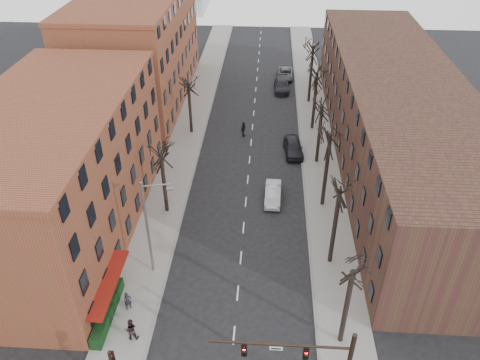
% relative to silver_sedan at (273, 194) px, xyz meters
% --- Properties ---
extents(sidewalk_left, '(4.00, 90.00, 0.15)m').
position_rel_silver_sedan_xyz_m(sidewalk_left, '(-10.69, 14.43, -0.66)').
color(sidewalk_left, gray).
rests_on(sidewalk_left, ground).
extents(sidewalk_right, '(4.00, 90.00, 0.15)m').
position_rel_silver_sedan_xyz_m(sidewalk_right, '(5.31, 14.43, -0.66)').
color(sidewalk_right, gray).
rests_on(sidewalk_right, ground).
extents(building_left_near, '(12.00, 26.00, 12.00)m').
position_rel_silver_sedan_xyz_m(building_left_near, '(-18.69, -5.57, 5.27)').
color(building_left_near, brown).
rests_on(building_left_near, ground).
extents(building_left_far, '(12.00, 28.00, 14.00)m').
position_rel_silver_sedan_xyz_m(building_left_far, '(-18.69, 23.43, 6.27)').
color(building_left_far, brown).
rests_on(building_left_far, ground).
extents(building_right, '(12.00, 50.00, 10.00)m').
position_rel_silver_sedan_xyz_m(building_right, '(13.31, 9.43, 4.27)').
color(building_right, '#462E20').
rests_on(building_right, ground).
extents(awning_left, '(1.20, 7.00, 0.15)m').
position_rel_silver_sedan_xyz_m(awning_left, '(-12.09, -14.57, -0.73)').
color(awning_left, maroon).
rests_on(awning_left, ground).
extents(hedge, '(0.80, 6.00, 1.00)m').
position_rel_silver_sedan_xyz_m(hedge, '(-12.19, -15.57, -0.08)').
color(hedge, '#123415').
rests_on(hedge, sidewalk_left).
extents(tree_right_a, '(5.20, 5.20, 10.00)m').
position_rel_silver_sedan_xyz_m(tree_right_a, '(4.91, -16.57, -0.73)').
color(tree_right_a, black).
rests_on(tree_right_a, ground).
extents(tree_right_b, '(5.20, 5.20, 10.80)m').
position_rel_silver_sedan_xyz_m(tree_right_b, '(4.91, -8.57, -0.73)').
color(tree_right_b, black).
rests_on(tree_right_b, ground).
extents(tree_right_c, '(5.20, 5.20, 11.60)m').
position_rel_silver_sedan_xyz_m(tree_right_c, '(4.91, -0.57, -0.73)').
color(tree_right_c, black).
rests_on(tree_right_c, ground).
extents(tree_right_d, '(5.20, 5.20, 10.00)m').
position_rel_silver_sedan_xyz_m(tree_right_d, '(4.91, 7.43, -0.73)').
color(tree_right_d, black).
rests_on(tree_right_d, ground).
extents(tree_right_e, '(5.20, 5.20, 10.80)m').
position_rel_silver_sedan_xyz_m(tree_right_e, '(4.91, 15.43, -0.73)').
color(tree_right_e, black).
rests_on(tree_right_e, ground).
extents(tree_right_f, '(5.20, 5.20, 11.60)m').
position_rel_silver_sedan_xyz_m(tree_right_f, '(4.91, 23.43, -0.73)').
color(tree_right_f, black).
rests_on(tree_right_f, ground).
extents(tree_left_a, '(5.20, 5.20, 9.50)m').
position_rel_silver_sedan_xyz_m(tree_left_a, '(-10.29, -2.57, -0.73)').
color(tree_left_a, black).
rests_on(tree_left_a, ground).
extents(tree_left_b, '(5.20, 5.20, 9.50)m').
position_rel_silver_sedan_xyz_m(tree_left_b, '(-10.29, 13.43, -0.73)').
color(tree_left_b, black).
rests_on(tree_left_b, ground).
extents(streetlight, '(2.45, 0.22, 9.03)m').
position_rel_silver_sedan_xyz_m(streetlight, '(-9.72, -10.57, 4.28)').
color(streetlight, slate).
rests_on(streetlight, ground).
extents(silver_sedan, '(1.68, 4.48, 1.46)m').
position_rel_silver_sedan_xyz_m(silver_sedan, '(0.00, 0.00, 0.00)').
color(silver_sedan, '#B2B6BA').
rests_on(silver_sedan, ground).
extents(parked_car_near, '(2.49, 5.18, 1.71)m').
position_rel_silver_sedan_xyz_m(parked_car_near, '(2.30, 9.22, 0.12)').
color(parked_car_near, black).
rests_on(parked_car_near, ground).
extents(parked_car_mid, '(2.30, 5.39, 1.55)m').
position_rel_silver_sedan_xyz_m(parked_car_mid, '(1.11, 27.28, 0.04)').
color(parked_car_mid, black).
rests_on(parked_car_mid, ground).
extents(parked_car_far, '(2.43, 5.10, 1.40)m').
position_rel_silver_sedan_xyz_m(parked_car_far, '(1.73, 32.13, -0.03)').
color(parked_car_far, slate).
rests_on(parked_car_far, ground).
extents(pedestrian_a, '(0.70, 0.64, 1.60)m').
position_rel_silver_sedan_xyz_m(pedestrian_a, '(-10.85, -14.72, 0.22)').
color(pedestrian_a, '#22212A').
rests_on(pedestrian_a, sidewalk_left).
extents(pedestrian_b, '(1.01, 0.84, 1.87)m').
position_rel_silver_sedan_xyz_m(pedestrian_b, '(-9.91, -17.36, 0.36)').
color(pedestrian_b, black).
rests_on(pedestrian_b, sidewalk_left).
extents(pedestrian_crossing, '(0.88, 1.23, 1.94)m').
position_rel_silver_sedan_xyz_m(pedestrian_crossing, '(-3.73, 12.94, 0.24)').
color(pedestrian_crossing, black).
rests_on(pedestrian_crossing, ground).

